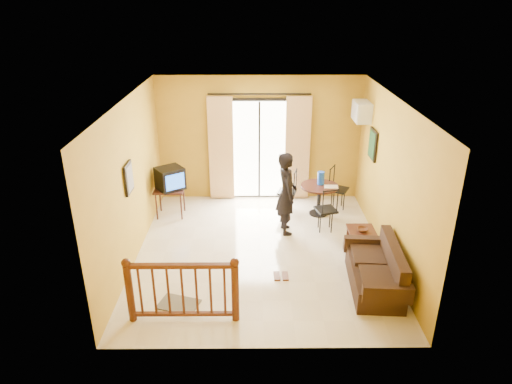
{
  "coord_description": "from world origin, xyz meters",
  "views": [
    {
      "loc": [
        -0.14,
        -7.27,
        4.38
      ],
      "look_at": [
        -0.09,
        0.2,
        1.11
      ],
      "focal_mm": 32.0,
      "sensor_mm": 36.0,
      "label": 1
    }
  ],
  "objects_px": {
    "coffee_table": "(363,241)",
    "standing_person": "(286,193)",
    "sofa": "(378,272)",
    "dining_table": "(319,192)",
    "television": "(170,178)"
  },
  "relations": [
    {
      "from": "television",
      "to": "standing_person",
      "type": "distance_m",
      "value": 2.49
    },
    {
      "from": "television",
      "to": "dining_table",
      "type": "relative_size",
      "value": 0.86
    },
    {
      "from": "dining_table",
      "to": "television",
      "type": "bearing_deg",
      "value": -179.47
    },
    {
      "from": "television",
      "to": "coffee_table",
      "type": "height_order",
      "value": "television"
    },
    {
      "from": "coffee_table",
      "to": "standing_person",
      "type": "xyz_separation_m",
      "value": [
        -1.35,
        0.87,
        0.56
      ]
    },
    {
      "from": "television",
      "to": "dining_table",
      "type": "distance_m",
      "value": 3.15
    },
    {
      "from": "television",
      "to": "standing_person",
      "type": "height_order",
      "value": "standing_person"
    },
    {
      "from": "coffee_table",
      "to": "standing_person",
      "type": "distance_m",
      "value": 1.7
    },
    {
      "from": "television",
      "to": "standing_person",
      "type": "bearing_deg",
      "value": -53.03
    },
    {
      "from": "dining_table",
      "to": "coffee_table",
      "type": "relative_size",
      "value": 0.9
    },
    {
      "from": "standing_person",
      "to": "coffee_table",
      "type": "bearing_deg",
      "value": -131.92
    },
    {
      "from": "sofa",
      "to": "standing_person",
      "type": "xyz_separation_m",
      "value": [
        -1.34,
        1.91,
        0.54
      ]
    },
    {
      "from": "standing_person",
      "to": "television",
      "type": "bearing_deg",
      "value": 63.68
    },
    {
      "from": "dining_table",
      "to": "sofa",
      "type": "relative_size",
      "value": 0.49
    },
    {
      "from": "coffee_table",
      "to": "sofa",
      "type": "xyz_separation_m",
      "value": [
        -0.0,
        -1.03,
        0.02
      ]
    }
  ]
}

